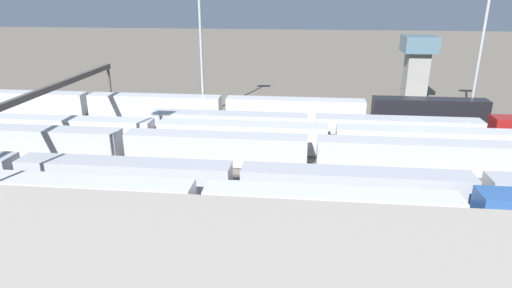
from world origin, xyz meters
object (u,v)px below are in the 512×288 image
Objects in this scene: train_on_track_0 at (215,107)px; train_on_track_6 at (236,183)px; train_on_track_7 at (312,208)px; control_tower at (417,65)px; train_on_track_3 at (320,139)px; light_mast_0 at (200,23)px; train_on_track_4 at (312,152)px; signal_gantry at (45,95)px; light_mast_2 at (485,26)px; train_on_track_2 at (381,130)px.

train_on_track_6 is at bearing 105.34° from train_on_track_0.
control_tower reaches higher than train_on_track_7.
train_on_track_3 is 3.72× the size of light_mast_0.
light_mast_0 is 1.88× the size of control_tower.
train_on_track_4 is 2.39× the size of signal_gantry.
signal_gantry reaches higher than train_on_track_6.
light_mast_0 is 0.61× the size of signal_gantry.
control_tower is (-27.94, -44.87, 5.57)m from train_on_track_6.
signal_gantry reaches higher than train_on_track_3.
light_mast_0 is at bearing 0.02° from light_mast_2.
train_on_track_0 is at bearing 2.81° from light_mast_2.
train_on_track_7 is at bearing 153.69° from signal_gantry.
light_mast_2 is at bearing -179.98° from light_mast_0.
train_on_track_6 is 1.06× the size of train_on_track_0.
train_on_track_7 is 39.89m from signal_gantry.
train_on_track_7 is 0.69× the size of train_on_track_6.
train_on_track_4 is 3.95× the size of light_mast_2.
train_on_track_6 is at bearing 155.65° from signal_gantry.
control_tower is (-20.16, -49.87, 5.48)m from train_on_track_7.
train_on_track_2 is 0.69× the size of train_on_track_6.
train_on_track_6 is 31.11m from train_on_track_0.
light_mast_0 is (19.88, -17.06, 13.69)m from train_on_track_3.
train_on_track_0 is at bearing -51.05° from train_on_track_4.
train_on_track_7 is 0.73× the size of train_on_track_3.
light_mast_2 is at bearing -139.94° from train_on_track_4.
control_tower is (-36.17, -14.87, 5.50)m from train_on_track_0.
light_mast_0 is at bearing -63.43° from train_on_track_7.
train_on_track_7 is at bearing 68.03° from train_on_track_2.
train_on_track_2 is at bearing -134.78° from train_on_track_4.
train_on_track_2 is at bearing -170.64° from signal_gantry.
control_tower is at bearing -149.78° from signal_gantry.
train_on_track_7 is 1.66× the size of signal_gantry.
light_mast_2 is at bearing -162.43° from signal_gantry.
light_mast_2 reaches higher than control_tower.
train_on_track_6 is (7.78, -5.00, -0.09)m from train_on_track_7.
train_on_track_2 is at bearing -150.24° from train_on_track_3.
train_on_track_3 is 33.25m from light_mast_2.
light_mast_0 is (28.62, -12.06, 13.70)m from train_on_track_2.
train_on_track_0 is 2.26× the size of signal_gantry.
train_on_track_3 is 37.26m from signal_gantry.
train_on_track_7 is 54.07m from control_tower.
train_on_track_2 is at bearing 159.03° from train_on_track_0.
train_on_track_2 is 10.07m from train_on_track_3.
light_mast_0 is at bearing 18.31° from control_tower.
train_on_track_0 is at bearing 22.35° from control_tower.
light_mast_2 reaches higher than train_on_track_2.
light_mast_2 reaches higher than train_on_track_3.
light_mast_2 is at bearing -125.47° from train_on_track_7.
train_on_track_3 is at bearing 29.76° from train_on_track_2.
train_on_track_4 is at bearing -90.62° from train_on_track_7.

